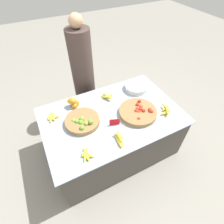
% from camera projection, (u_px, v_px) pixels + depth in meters
% --- Properties ---
extents(ground_plane, '(12.00, 12.00, 0.00)m').
position_uv_depth(ground_plane, '(112.00, 146.00, 2.53)').
color(ground_plane, gray).
extents(market_table, '(1.62, 1.06, 0.67)m').
position_uv_depth(market_table, '(112.00, 132.00, 2.29)').
color(market_table, '#4C4742').
rests_on(market_table, ground_plane).
extents(lime_bowl, '(0.39, 0.39, 0.10)m').
position_uv_depth(lime_bowl, '(83.00, 121.00, 1.95)').
color(lime_bowl, olive).
rests_on(lime_bowl, market_table).
extents(tomato_basket, '(0.44, 0.44, 0.08)m').
position_uv_depth(tomato_basket, '(138.00, 112.00, 2.05)').
color(tomato_basket, olive).
rests_on(tomato_basket, market_table).
extents(orange_pile, '(0.14, 0.12, 0.14)m').
position_uv_depth(orange_pile, '(74.00, 102.00, 2.12)').
color(orange_pile, orange).
rests_on(orange_pile, market_table).
extents(metal_bowl, '(0.31, 0.31, 0.07)m').
position_uv_depth(metal_bowl, '(136.00, 87.00, 2.37)').
color(metal_bowl, silver).
rests_on(metal_bowl, market_table).
extents(price_sign, '(0.11, 0.04, 0.09)m').
position_uv_depth(price_sign, '(115.00, 122.00, 1.92)').
color(price_sign, red).
rests_on(price_sign, market_table).
extents(banana_bunch_middle_right, '(0.15, 0.17, 0.06)m').
position_uv_depth(banana_bunch_middle_right, '(107.00, 96.00, 2.25)').
color(banana_bunch_middle_right, yellow).
rests_on(banana_bunch_middle_right, market_table).
extents(banana_bunch_middle_left, '(0.14, 0.17, 0.04)m').
position_uv_depth(banana_bunch_middle_left, '(52.00, 117.00, 2.01)').
color(banana_bunch_middle_left, yellow).
rests_on(banana_bunch_middle_left, market_table).
extents(banana_bunch_front_center, '(0.10, 0.19, 0.06)m').
position_uv_depth(banana_bunch_front_center, '(120.00, 139.00, 1.78)').
color(banana_bunch_front_center, yellow).
rests_on(banana_bunch_front_center, market_table).
extents(banana_bunch_front_right, '(0.17, 0.19, 0.06)m').
position_uv_depth(banana_bunch_front_right, '(166.00, 110.00, 2.07)').
color(banana_bunch_front_right, yellow).
rests_on(banana_bunch_front_right, market_table).
extents(banana_bunch_back_center, '(0.13, 0.16, 0.03)m').
position_uv_depth(banana_bunch_back_center, '(86.00, 154.00, 1.67)').
color(banana_bunch_back_center, yellow).
rests_on(banana_bunch_back_center, market_table).
extents(vendor_person, '(0.31, 0.31, 1.56)m').
position_uv_depth(vendor_person, '(83.00, 77.00, 2.50)').
color(vendor_person, '#473833').
rests_on(vendor_person, ground_plane).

